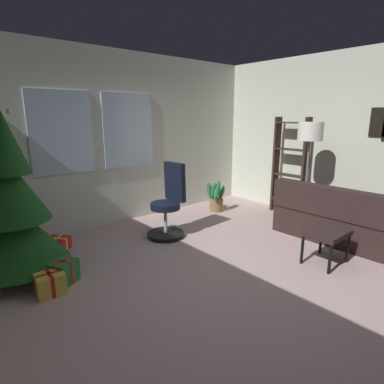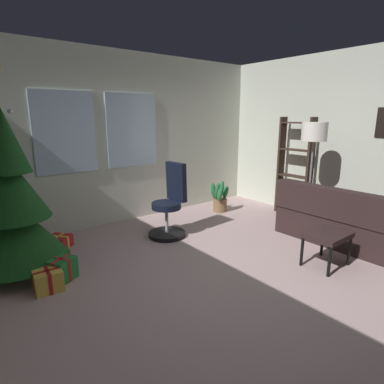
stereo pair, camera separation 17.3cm
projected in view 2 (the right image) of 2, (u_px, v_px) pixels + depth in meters
The scene contains 13 objects.
ground_plane at pixel (231, 278), 3.67m from camera, with size 5.46×5.05×0.10m, color #B39695.
wall_back_with_windows at pixel (122, 139), 5.28m from camera, with size 5.46×0.12×2.80m.
wall_right_with_frames at pixel (358, 140), 5.00m from camera, with size 0.12×5.05×2.80m.
couch at pixel (354, 222), 4.53m from camera, with size 1.48×1.77×0.83m.
footstool at pixel (327, 237), 3.79m from camera, with size 0.52×0.41×0.42m.
holiday_tree at pixel (14, 209), 3.51m from camera, with size 1.07×1.07×2.31m.
gift_box_red at pixel (59, 242), 4.38m from camera, with size 0.38×0.38×0.17m.
gift_box_green at pixel (62, 269), 3.51m from camera, with size 0.34×0.33×0.26m.
gift_box_gold at pixel (48, 280), 3.30m from camera, with size 0.29×0.26×0.23m.
office_chair at pixel (170, 208), 4.75m from camera, with size 0.56×0.56×1.11m.
bookshelf at pixel (294, 173), 5.70m from camera, with size 0.18×0.64×1.76m.
floor_lamp at pixel (314, 139), 4.81m from camera, with size 0.38×0.38×1.69m.
potted_plant at pixel (220, 199), 5.97m from camera, with size 0.41×0.36×0.64m.
Camera 2 is at (-2.41, -2.33, 1.79)m, focal length 29.62 mm.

